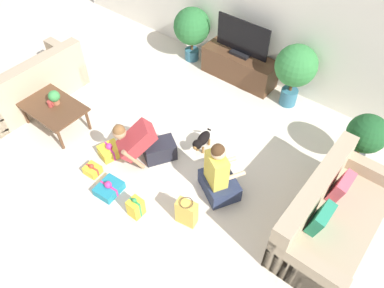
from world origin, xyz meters
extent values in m
plane|color=beige|center=(0.00, 0.00, 0.00)|extent=(16.00, 16.00, 0.00)
cube|color=white|center=(0.00, 2.63, 1.30)|extent=(8.40, 0.06, 2.60)
cube|color=tan|center=(-2.48, -0.25, 0.20)|extent=(0.85, 1.74, 0.40)
cube|color=tan|center=(-2.15, -0.25, 0.61)|extent=(0.20, 1.74, 0.42)
cube|color=tan|center=(-2.48, 0.54, 0.29)|extent=(0.85, 0.16, 0.58)
cube|color=#EACC4C|center=(-2.35, 0.11, 0.56)|extent=(0.18, 0.34, 0.32)
cube|color=#E5566B|center=(-2.35, -0.25, 0.56)|extent=(0.18, 0.34, 0.32)
cube|color=#9E4293|center=(-2.35, -0.61, 0.56)|extent=(0.18, 0.34, 0.32)
cube|color=tan|center=(2.48, 0.48, 0.20)|extent=(0.85, 1.74, 0.40)
cube|color=tan|center=(2.15, 0.48, 0.61)|extent=(0.20, 1.74, 0.42)
cube|color=tan|center=(2.48, -0.31, 0.29)|extent=(0.85, 0.16, 0.58)
cube|color=tan|center=(2.48, 1.27, 0.29)|extent=(0.85, 0.16, 0.58)
cube|color=#288E6B|center=(2.35, 0.21, 0.56)|extent=(0.18, 0.34, 0.32)
cube|color=#E5566B|center=(2.35, 0.75, 0.56)|extent=(0.18, 0.34, 0.32)
cube|color=brown|center=(-1.60, -0.40, 0.40)|extent=(0.98, 0.63, 0.03)
cylinder|color=brown|center=(-2.03, -0.65, 0.19)|extent=(0.04, 0.04, 0.38)
cylinder|color=brown|center=(-1.17, -0.65, 0.19)|extent=(0.04, 0.04, 0.38)
cylinder|color=brown|center=(-2.03, -0.14, 0.19)|extent=(0.04, 0.04, 0.38)
cylinder|color=brown|center=(-1.17, -0.14, 0.19)|extent=(0.04, 0.04, 0.38)
cube|color=brown|center=(-0.09, 2.34, 0.25)|extent=(1.31, 0.45, 0.49)
cube|color=black|center=(-0.09, 2.34, 0.52)|extent=(0.34, 0.20, 0.05)
cube|color=black|center=(-0.09, 2.34, 0.82)|extent=(0.97, 0.03, 0.56)
cylinder|color=#336B84|center=(0.91, 2.29, 0.14)|extent=(0.27, 0.27, 0.28)
cylinder|color=brown|center=(0.91, 2.29, 0.37)|extent=(0.05, 0.05, 0.19)
sphere|color=#337F3D|center=(0.91, 2.29, 0.74)|extent=(0.65, 0.65, 0.65)
cylinder|color=#336B84|center=(-1.10, 2.29, 0.10)|extent=(0.25, 0.25, 0.20)
cylinder|color=brown|center=(-1.10, 2.29, 0.30)|extent=(0.05, 0.05, 0.19)
sphere|color=#286B33|center=(-1.10, 2.29, 0.67)|extent=(0.65, 0.65, 0.65)
cylinder|color=#4C4C51|center=(2.28, 1.70, 0.12)|extent=(0.21, 0.21, 0.25)
cylinder|color=brown|center=(2.28, 1.70, 0.32)|extent=(0.04, 0.04, 0.16)
sphere|color=#1E5628|center=(2.28, 1.70, 0.63)|extent=(0.52, 0.52, 0.52)
cube|color=#23232D|center=(0.05, 0.11, 0.14)|extent=(0.48, 0.53, 0.28)
cube|color=#AD3338|center=(-0.10, -0.14, 0.45)|extent=(0.55, 0.62, 0.49)
sphere|color=tan|center=(-0.21, -0.32, 0.67)|extent=(0.18, 0.18, 0.18)
sphere|color=brown|center=(-0.21, -0.32, 0.70)|extent=(0.16, 0.16, 0.16)
cylinder|color=tan|center=(-0.28, -0.15, 0.25)|extent=(0.20, 0.28, 0.44)
cylinder|color=tan|center=(-0.03, -0.30, 0.25)|extent=(0.20, 0.28, 0.44)
cube|color=#283351|center=(1.06, 0.16, 0.12)|extent=(0.65, 0.60, 0.24)
cube|color=gold|center=(1.03, 0.10, 0.48)|extent=(0.38, 0.33, 0.47)
sphere|color=beige|center=(1.04, 0.11, 0.79)|extent=(0.18, 0.18, 0.18)
sphere|color=#472D19|center=(1.03, 0.10, 0.83)|extent=(0.17, 0.17, 0.17)
cylinder|color=beige|center=(1.25, 0.22, 0.40)|extent=(0.18, 0.25, 0.06)
cylinder|color=beige|center=(1.02, 0.34, 0.40)|extent=(0.18, 0.25, 0.06)
ellipsoid|color=black|center=(0.43, 0.64, 0.19)|extent=(0.19, 0.31, 0.16)
sphere|color=black|center=(0.46, 0.46, 0.23)|extent=(0.14, 0.14, 0.14)
sphere|color=olive|center=(0.46, 0.41, 0.22)|extent=(0.06, 0.06, 0.06)
cylinder|color=black|center=(0.41, 0.81, 0.23)|extent=(0.04, 0.10, 0.10)
cylinder|color=olive|center=(0.40, 0.54, 0.06)|extent=(0.04, 0.04, 0.11)
cylinder|color=olive|center=(0.49, 0.55, 0.06)|extent=(0.04, 0.04, 0.11)
cylinder|color=olive|center=(0.37, 0.72, 0.06)|extent=(0.04, 0.04, 0.11)
cylinder|color=olive|center=(0.46, 0.74, 0.06)|extent=(0.04, 0.04, 0.11)
cube|color=teal|center=(-0.06, -0.76, 0.06)|extent=(0.31, 0.36, 0.12)
cube|color=#CC3389|center=(-0.06, -0.76, 0.06)|extent=(0.29, 0.05, 0.12)
sphere|color=#CC3389|center=(-0.06, -0.76, 0.14)|extent=(0.10, 0.10, 0.10)
cube|color=yellow|center=(-0.53, -0.31, 0.08)|extent=(0.34, 0.35, 0.15)
cube|color=#CC3389|center=(-0.53, -0.31, 0.08)|extent=(0.27, 0.11, 0.15)
sphere|color=#CC3389|center=(-0.53, -0.31, 0.18)|extent=(0.09, 0.09, 0.09)
cube|color=yellow|center=(-0.47, -0.69, 0.06)|extent=(0.22, 0.20, 0.12)
cube|color=red|center=(-0.47, -0.69, 0.06)|extent=(0.21, 0.05, 0.12)
sphere|color=red|center=(-0.47, -0.69, 0.14)|extent=(0.07, 0.07, 0.07)
cube|color=yellow|center=(0.46, -0.78, 0.13)|extent=(0.17, 0.18, 0.26)
cube|color=#2D934C|center=(0.46, -0.78, 0.13)|extent=(0.17, 0.03, 0.27)
sphere|color=#2D934C|center=(0.46, -0.78, 0.29)|extent=(0.06, 0.06, 0.06)
cube|color=#E5B74C|center=(1.02, -0.47, 0.19)|extent=(0.27, 0.18, 0.38)
torus|color=#4C3823|center=(1.02, -0.47, 0.40)|extent=(0.19, 0.19, 0.01)
cylinder|color=#B23D38|center=(-1.61, -0.41, 0.46)|extent=(0.08, 0.08, 0.09)
torus|color=#B23D38|center=(-1.55, -0.41, 0.46)|extent=(0.06, 0.01, 0.06)
cylinder|color=#A36042|center=(-1.59, -0.32, 0.45)|extent=(0.11, 0.11, 0.07)
sphere|color=#3D8E47|center=(-1.59, -0.32, 0.55)|extent=(0.17, 0.17, 0.17)
camera|label=1|loc=(2.60, -2.35, 4.09)|focal=35.00mm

